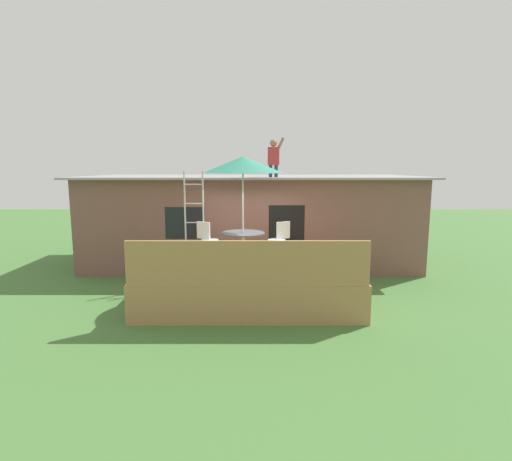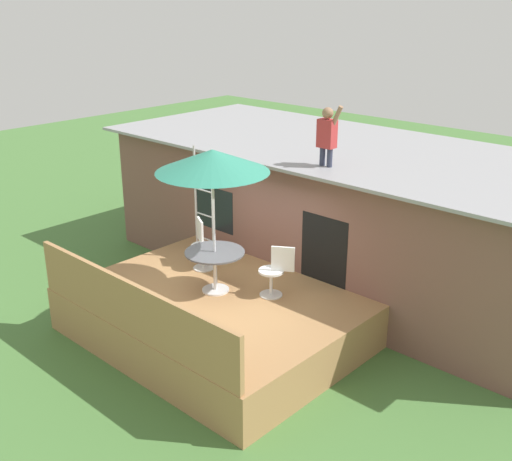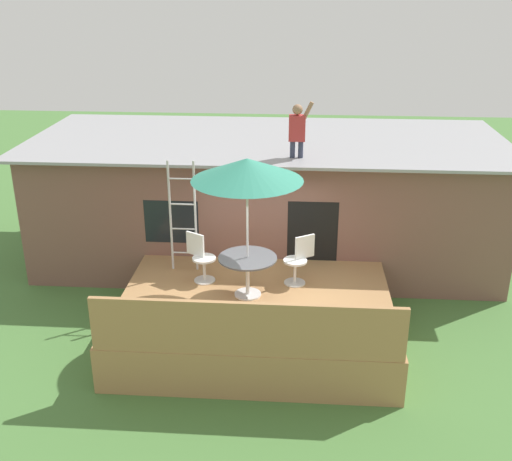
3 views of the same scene
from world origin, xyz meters
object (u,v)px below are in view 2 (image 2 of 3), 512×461
at_px(patio_chair_left, 202,245).
at_px(patio_chair_right, 275,271).
at_px(patio_table, 215,260).
at_px(step_ladder, 204,203).
at_px(patio_umbrella, 212,161).
at_px(person_figure, 327,133).

height_order(patio_chair_left, patio_chair_right, same).
xyz_separation_m(patio_table, patio_chair_left, (-0.92, 0.54, -0.13)).
bearing_deg(step_ladder, patio_chair_right, -10.64).
bearing_deg(patio_chair_right, patio_umbrella, -0.00).
height_order(patio_umbrella, person_figure, person_figure).
relative_size(step_ladder, patio_chair_left, 2.39).
xyz_separation_m(step_ladder, person_figure, (2.13, 1.04, 1.52)).
relative_size(patio_umbrella, patio_chair_left, 2.76).
height_order(patio_umbrella, patio_chair_left, patio_umbrella).
bearing_deg(patio_table, step_ladder, 143.27).
relative_size(person_figure, patio_chair_left, 1.21).
distance_m(patio_table, patio_chair_right, 1.07).
bearing_deg(patio_umbrella, step_ladder, 143.27).
xyz_separation_m(step_ladder, patio_chair_right, (2.21, -0.42, -0.64)).
bearing_deg(patio_chair_left, person_figure, 70.93).
distance_m(patio_table, person_figure, 2.98).
bearing_deg(patio_chair_left, patio_chair_right, 31.20).
bearing_deg(person_figure, patio_umbrella, -111.88).
xyz_separation_m(patio_umbrella, patio_chair_left, (-0.92, 0.54, -1.89)).
bearing_deg(patio_table, patio_umbrella, 180.00).
xyz_separation_m(patio_table, patio_umbrella, (-0.00, 0.00, 1.76)).
bearing_deg(patio_umbrella, patio_table, 0.00).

